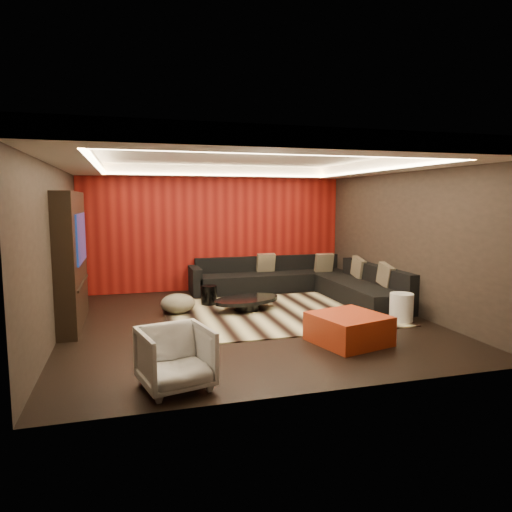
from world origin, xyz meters
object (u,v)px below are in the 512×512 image
object	(u,v)px
white_side_table	(401,308)
coffee_table	(247,304)
orange_ottoman	(349,329)
armchair	(176,358)
sectional_sofa	(303,283)
drum_stool	(209,295)

from	to	relation	value
white_side_table	coffee_table	bearing A→B (deg)	147.73
orange_ottoman	armchair	bearing A→B (deg)	-159.90
coffee_table	orange_ottoman	world-z (taller)	orange_ottoman
white_side_table	armchair	distance (m)	4.35
white_side_table	sectional_sofa	bearing A→B (deg)	106.50
coffee_table	armchair	size ratio (longest dim) A/B	1.75
drum_stool	white_side_table	bearing A→B (deg)	-35.80
white_side_table	sectional_sofa	distance (m)	2.70
white_side_table	sectional_sofa	xyz separation A→B (m)	(-0.77, 2.58, 0.02)
drum_stool	sectional_sofa	size ratio (longest dim) A/B	0.10
sectional_sofa	armchair	bearing A→B (deg)	-126.60
coffee_table	drum_stool	xyz separation A→B (m)	(-0.60, 0.65, 0.07)
white_side_table	sectional_sofa	world-z (taller)	sectional_sofa
white_side_table	armchair	world-z (taller)	armchair
coffee_table	orange_ottoman	size ratio (longest dim) A/B	1.40
coffee_table	armchair	bearing A→B (deg)	-117.04
white_side_table	orange_ottoman	world-z (taller)	white_side_table
white_side_table	orange_ottoman	distance (m)	1.61
coffee_table	white_side_table	size ratio (longest dim) A/B	2.68
coffee_table	drum_stool	world-z (taller)	drum_stool
coffee_table	drum_stool	distance (m)	0.89
coffee_table	sectional_sofa	world-z (taller)	sectional_sofa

